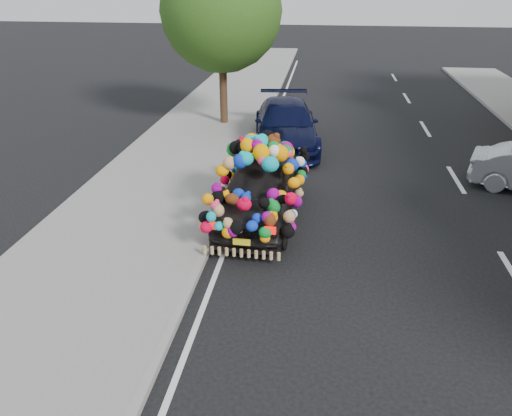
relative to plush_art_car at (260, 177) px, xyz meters
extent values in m
plane|color=black|center=(1.48, -1.90, -1.03)|extent=(100.00, 100.00, 0.00)
cube|color=gray|center=(-2.82, -1.90, -0.97)|extent=(4.00, 60.00, 0.12)
cube|color=gray|center=(-0.87, -1.90, -0.97)|extent=(0.15, 60.00, 0.13)
cylinder|color=#332114|center=(-2.32, 7.60, 0.33)|extent=(0.28, 0.28, 2.73)
sphere|color=#224E14|center=(-2.32, 7.60, 3.00)|extent=(4.20, 4.20, 4.20)
imported|color=black|center=(0.00, 0.00, -0.34)|extent=(1.79, 4.10, 1.38)
cube|color=red|center=(-0.64, -2.01, -0.25)|extent=(0.22, 0.07, 0.14)
cube|color=red|center=(0.47, -2.06, -0.25)|extent=(0.22, 0.07, 0.14)
cube|color=yellow|center=(-0.09, -2.04, -0.55)|extent=(0.34, 0.05, 0.12)
imported|color=black|center=(0.15, 5.45, -0.32)|extent=(2.56, 5.09, 1.42)
camera|label=1|loc=(1.32, -10.33, 4.15)|focal=35.00mm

